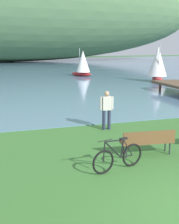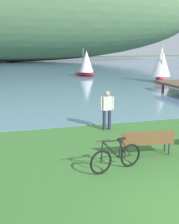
{
  "view_description": "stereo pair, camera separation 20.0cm",
  "coord_description": "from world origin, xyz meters",
  "px_view_note": "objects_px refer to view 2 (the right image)",
  "views": [
    {
      "loc": [
        -3.99,
        -4.5,
        3.57
      ],
      "look_at": [
        -0.8,
        6.06,
        1.0
      ],
      "focal_mm": 45.21,
      "sensor_mm": 36.0,
      "label": 1
    },
    {
      "loc": [
        -3.8,
        -4.56,
        3.57
      ],
      "look_at": [
        -0.8,
        6.06,
        1.0
      ],
      "focal_mm": 45.21,
      "sensor_mm": 36.0,
      "label": 2
    }
  ],
  "objects_px": {
    "sailboat_mid_bay": "(161,64)",
    "sailboat_toward_hillside": "(86,63)",
    "bicycle_beside_path": "(116,157)",
    "person_at_shoreline": "(107,108)",
    "park_bench_near_camera": "(147,141)"
  },
  "relations": [
    {
      "from": "person_at_shoreline",
      "to": "sailboat_mid_bay",
      "type": "xyz_separation_m",
      "value": [
        10.8,
        14.44,
        0.87
      ]
    },
    {
      "from": "sailboat_mid_bay",
      "to": "sailboat_toward_hillside",
      "type": "xyz_separation_m",
      "value": [
        -5.81,
        7.52,
        -0.24
      ]
    },
    {
      "from": "park_bench_near_camera",
      "to": "sailboat_toward_hillside",
      "type": "xyz_separation_m",
      "value": [
        4.72,
        25.19,
        1.09
      ]
    },
    {
      "from": "bicycle_beside_path",
      "to": "person_at_shoreline",
      "type": "height_order",
      "value": "person_at_shoreline"
    },
    {
      "from": "sailboat_mid_bay",
      "to": "sailboat_toward_hillside",
      "type": "bearing_deg",
      "value": 127.68
    },
    {
      "from": "sailboat_toward_hillside",
      "to": "person_at_shoreline",
      "type": "bearing_deg",
      "value": -102.82
    },
    {
      "from": "park_bench_near_camera",
      "to": "person_at_shoreline",
      "type": "height_order",
      "value": "person_at_shoreline"
    },
    {
      "from": "bicycle_beside_path",
      "to": "person_at_shoreline",
      "type": "bearing_deg",
      "value": 74.5
    },
    {
      "from": "bicycle_beside_path",
      "to": "person_at_shoreline",
      "type": "distance_m",
      "value": 4.23
    },
    {
      "from": "person_at_shoreline",
      "to": "sailboat_mid_bay",
      "type": "relative_size",
      "value": 0.44
    },
    {
      "from": "sailboat_toward_hillside",
      "to": "sailboat_mid_bay",
      "type": "bearing_deg",
      "value": -52.32
    },
    {
      "from": "bicycle_beside_path",
      "to": "park_bench_near_camera",
      "type": "bearing_deg",
      "value": 29.84
    },
    {
      "from": "park_bench_near_camera",
      "to": "person_at_shoreline",
      "type": "xyz_separation_m",
      "value": [
        -0.28,
        3.23,
        0.46
      ]
    },
    {
      "from": "person_at_shoreline",
      "to": "sailboat_toward_hillside",
      "type": "distance_m",
      "value": 22.53
    },
    {
      "from": "park_bench_near_camera",
      "to": "sailboat_mid_bay",
      "type": "height_order",
      "value": "sailboat_mid_bay"
    }
  ]
}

